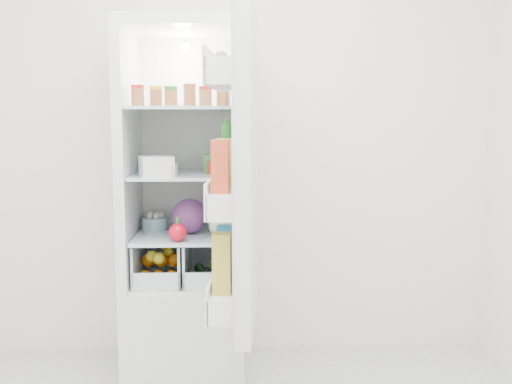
{
  "coord_description": "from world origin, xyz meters",
  "views": [
    {
      "loc": [
        0.06,
        -1.7,
        1.32
      ],
      "look_at": [
        0.16,
        0.95,
        0.99
      ],
      "focal_mm": 40.0,
      "sensor_mm": 36.0,
      "label": 1
    }
  ],
  "objects_px": {
    "mushroom_bowl": "(155,224)",
    "fridge_door": "(240,177)",
    "refrigerator": "(186,246)",
    "red_cabbage": "(190,216)"
  },
  "relations": [
    {
      "from": "mushroom_bowl",
      "to": "fridge_door",
      "type": "relative_size",
      "value": 0.11
    },
    {
      "from": "refrigerator",
      "to": "mushroom_bowl",
      "type": "distance_m",
      "value": 0.2
    },
    {
      "from": "red_cabbage",
      "to": "mushroom_bowl",
      "type": "bearing_deg",
      "value": 150.11
    },
    {
      "from": "red_cabbage",
      "to": "fridge_door",
      "type": "bearing_deg",
      "value": -66.03
    },
    {
      "from": "mushroom_bowl",
      "to": "fridge_door",
      "type": "bearing_deg",
      "value": -56.81
    },
    {
      "from": "red_cabbage",
      "to": "mushroom_bowl",
      "type": "relative_size",
      "value": 1.3
    },
    {
      "from": "red_cabbage",
      "to": "refrigerator",
      "type": "bearing_deg",
      "value": 110.53
    },
    {
      "from": "refrigerator",
      "to": "fridge_door",
      "type": "height_order",
      "value": "refrigerator"
    },
    {
      "from": "mushroom_bowl",
      "to": "red_cabbage",
      "type": "bearing_deg",
      "value": -29.89
    },
    {
      "from": "fridge_door",
      "to": "red_cabbage",
      "type": "bearing_deg",
      "value": 28.24
    }
  ]
}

